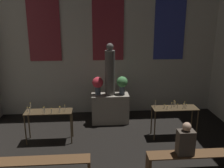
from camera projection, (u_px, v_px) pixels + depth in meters
The scene contains 10 objects.
wall_back at pixel (108, 27), 8.17m from camera, with size 7.56×0.16×5.84m.
altar at pixel (110, 108), 7.94m from camera, with size 1.16×0.56×0.93m.
statue at pixel (110, 71), 7.61m from camera, with size 0.31×0.31×1.60m.
flower_vase_left at pixel (98, 84), 7.69m from camera, with size 0.34×0.34×0.57m.
flower_vase_right at pixel (122, 83), 7.75m from camera, with size 0.34×0.34×0.57m.
candle_rack_left at pixel (49, 116), 6.66m from camera, with size 1.24×0.45×1.07m.
candle_rack_right at pixel (175, 112), 6.92m from camera, with size 1.24×0.45×1.06m.
pew_back_left at pixel (40, 165), 5.21m from camera, with size 2.09×0.36×0.43m.
pew_back_right at pixel (194, 158), 5.45m from camera, with size 2.09×0.36×0.43m.
person_seated at pixel (186, 140), 5.32m from camera, with size 0.36×0.24×0.74m.
Camera 1 is at (-0.52, 1.05, 3.34)m, focal length 40.00 mm.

